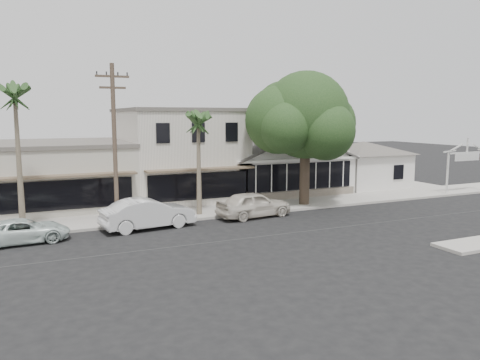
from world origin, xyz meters
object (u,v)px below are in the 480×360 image
car_0 (254,204)px  car_1 (148,213)px  utility_pole (115,142)px  arch_sign (467,154)px  shade_tree (303,118)px  car_2 (24,231)px

car_0 → car_1: (-6.61, -0.22, 0.04)m
car_0 → car_1: 6.61m
utility_pole → arch_sign: bearing=0.2°
utility_pole → car_0: 9.07m
arch_sign → shade_tree: 14.92m
arch_sign → car_1: size_ratio=0.80×
arch_sign → car_1: bearing=-177.5°
shade_tree → car_1: bearing=-168.5°
car_1 → car_2: car_1 is taller
utility_pole → car_2: size_ratio=2.10×
car_2 → car_1: bearing=-89.7°
utility_pole → car_2: utility_pole is taller
utility_pole → shade_tree: shade_tree is taller
arch_sign → car_0: arch_sign is taller
utility_pole → car_1: utility_pole is taller
arch_sign → car_1: 26.02m
arch_sign → utility_pole: 27.45m
car_0 → car_2: 12.90m
utility_pole → car_2: (-4.77, -1.43, -4.19)m
arch_sign → car_0: (-19.29, -0.91, -2.36)m
car_0 → car_2: size_ratio=1.10×
arch_sign → car_2: bearing=-177.3°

